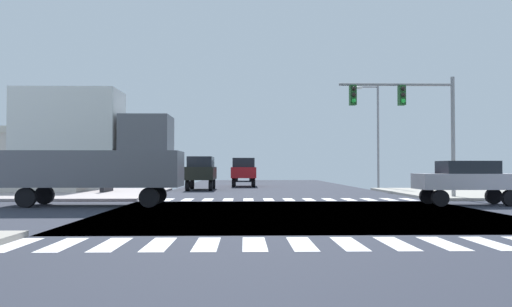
# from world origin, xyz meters

# --- Properties ---
(ground) EXTENTS (90.00, 90.00, 0.05)m
(ground) POSITION_xyz_m (0.00, 0.00, -0.03)
(ground) COLOR #2B2E3A
(sidewalk_corner_ne) EXTENTS (12.00, 12.00, 0.14)m
(sidewalk_corner_ne) POSITION_xyz_m (13.00, 12.00, 0.07)
(sidewalk_corner_ne) COLOR #A09B91
(sidewalk_corner_ne) RESTS_ON ground
(sidewalk_corner_nw) EXTENTS (12.00, 12.00, 0.14)m
(sidewalk_corner_nw) POSITION_xyz_m (-13.00, 12.00, 0.07)
(sidewalk_corner_nw) COLOR #A49898
(sidewalk_corner_nw) RESTS_ON ground
(crosswalk_near) EXTENTS (13.50, 2.00, 0.01)m
(crosswalk_near) POSITION_xyz_m (-0.25, -7.30, 0.00)
(crosswalk_near) COLOR white
(crosswalk_near) RESTS_ON ground
(crosswalk_far) EXTENTS (13.50, 2.00, 0.01)m
(crosswalk_far) POSITION_xyz_m (-0.25, 7.30, 0.00)
(crosswalk_far) COLOR white
(crosswalk_far) RESTS_ON ground
(traffic_signal_mast) EXTENTS (5.88, 0.55, 6.19)m
(traffic_signal_mast) POSITION_xyz_m (6.31, 7.45, 4.55)
(traffic_signal_mast) COLOR gray
(traffic_signal_mast) RESTS_ON ground
(street_lamp) EXTENTS (1.78, 0.32, 7.57)m
(street_lamp) POSITION_xyz_m (7.57, 19.00, 4.56)
(street_lamp) COLOR gray
(street_lamp) RESTS_ON ground
(suv_farside_1) EXTENTS (1.96, 4.60, 2.34)m
(suv_farside_1) POSITION_xyz_m (-5.00, 18.13, 1.39)
(suv_farside_1) COLOR black
(suv_farside_1) RESTS_ON ground
(pickup_crossing_2) EXTENTS (2.00, 5.10, 2.35)m
(pickup_crossing_2) POSITION_xyz_m (-2.00, 24.19, 1.29)
(pickup_crossing_2) COLOR black
(pickup_crossing_2) RESTS_ON ground
(sedan_queued_1) EXTENTS (4.30, 1.80, 1.88)m
(sedan_queued_1) POSITION_xyz_m (7.56, 3.50, 1.12)
(sedan_queued_1) COLOR black
(sedan_queued_1) RESTS_ON ground
(suv_trailing_2) EXTENTS (1.96, 4.60, 2.34)m
(suv_trailing_2) POSITION_xyz_m (-2.00, 40.00, 1.39)
(suv_trailing_2) COLOR black
(suv_trailing_2) RESTS_ON ground
(box_truck_middle_1) EXTENTS (7.20, 2.40, 4.85)m
(box_truck_middle_1) POSITION_xyz_m (-8.45, 3.50, 2.56)
(box_truck_middle_1) COLOR black
(box_truck_middle_1) RESTS_ON ground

